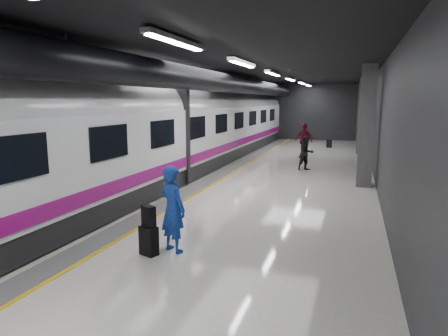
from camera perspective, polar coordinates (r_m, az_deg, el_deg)
The scene contains 9 objects.
ground at distance 14.66m, azimuth 1.31°, elevation -2.98°, with size 40.00×40.00×0.00m, color silver.
platform_hall at distance 15.31m, azimuth 1.37°, elevation 10.88°, with size 10.02×40.02×4.51m.
train at distance 15.60m, azimuth -10.20°, elevation 5.31°, with size 3.05×38.00×4.05m.
traveler_main at distance 8.55m, azimuth -7.34°, elevation -5.81°, with size 0.68×0.45×1.86m, color blue.
suitcase_main at distance 8.61m, azimuth -10.69°, elevation -10.17°, with size 0.38×0.24×0.61m, color black.
shoulder_bag at distance 8.46m, azimuth -10.72°, elevation -6.77°, with size 0.33×0.18×0.44m, color black.
traveler_far_a at distance 18.81m, azimuth 11.65°, elevation 2.07°, with size 0.77×0.60×1.59m, color black.
traveler_far_b at distance 22.99m, azimuth 11.32°, elevation 3.88°, with size 1.15×0.48×1.96m, color maroon.
suitcase_far at distance 28.47m, azimuth 14.79°, elevation 3.40°, with size 0.38×0.25×0.56m, color black.
Camera 1 is at (4.12, -13.70, 3.19)m, focal length 32.00 mm.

